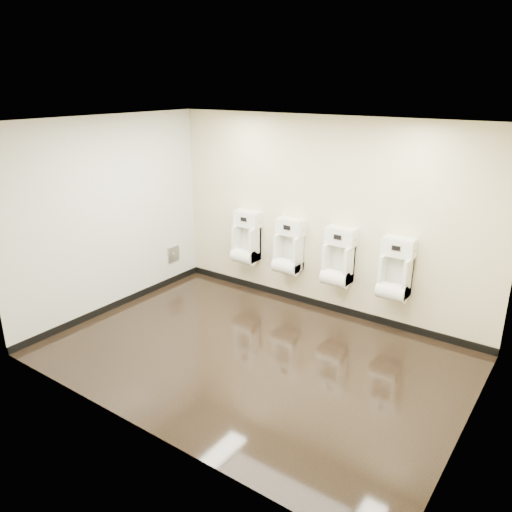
{
  "coord_description": "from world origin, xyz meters",
  "views": [
    {
      "loc": [
        3.18,
        -4.41,
        3.22
      ],
      "look_at": [
        -0.33,
        0.55,
        1.08
      ],
      "focal_mm": 35.0,
      "sensor_mm": 36.0,
      "label": 1
    }
  ],
  "objects_px": {
    "urinal_0": "(246,241)",
    "urinal_1": "(289,250)",
    "access_panel": "(173,254)",
    "urinal_2": "(338,261)",
    "urinal_3": "(395,274)"
  },
  "relations": [
    {
      "from": "urinal_1",
      "to": "urinal_3",
      "type": "bearing_deg",
      "value": 0.0
    },
    {
      "from": "urinal_1",
      "to": "access_panel",
      "type": "bearing_deg",
      "value": -168.5
    },
    {
      "from": "urinal_0",
      "to": "urinal_1",
      "type": "relative_size",
      "value": 1.0
    },
    {
      "from": "urinal_0",
      "to": "urinal_1",
      "type": "xyz_separation_m",
      "value": [
        0.79,
        0.0,
        0.0
      ]
    },
    {
      "from": "access_panel",
      "to": "urinal_2",
      "type": "xyz_separation_m",
      "value": [
        2.81,
        0.41,
        0.34
      ]
    },
    {
      "from": "access_panel",
      "to": "urinal_3",
      "type": "relative_size",
      "value": 0.31
    },
    {
      "from": "urinal_0",
      "to": "urinal_1",
      "type": "bearing_deg",
      "value": 0.0
    },
    {
      "from": "urinal_2",
      "to": "urinal_3",
      "type": "distance_m",
      "value": 0.83
    },
    {
      "from": "access_panel",
      "to": "urinal_1",
      "type": "xyz_separation_m",
      "value": [
        1.99,
        0.41,
        0.34
      ]
    },
    {
      "from": "urinal_2",
      "to": "urinal_3",
      "type": "relative_size",
      "value": 1.0
    },
    {
      "from": "urinal_0",
      "to": "urinal_3",
      "type": "height_order",
      "value": "same"
    },
    {
      "from": "urinal_1",
      "to": "urinal_2",
      "type": "distance_m",
      "value": 0.82
    },
    {
      "from": "access_panel",
      "to": "urinal_0",
      "type": "distance_m",
      "value": 1.32
    },
    {
      "from": "urinal_2",
      "to": "urinal_3",
      "type": "height_order",
      "value": "same"
    },
    {
      "from": "urinal_2",
      "to": "urinal_0",
      "type": "bearing_deg",
      "value": 180.0
    }
  ]
}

